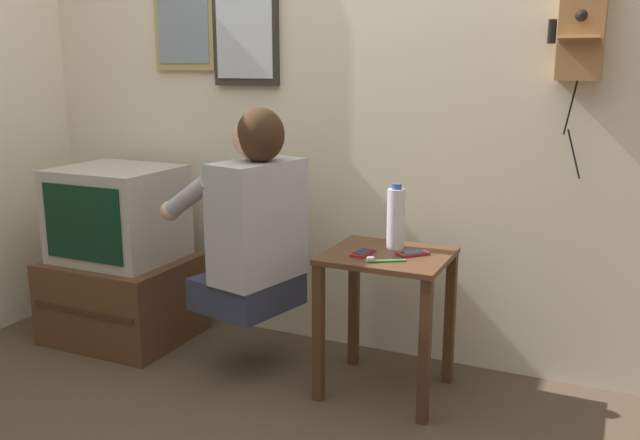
{
  "coord_description": "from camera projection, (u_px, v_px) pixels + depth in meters",
  "views": [
    {
      "loc": [
        1.23,
        -1.87,
        1.33
      ],
      "look_at": [
        0.12,
        0.56,
        0.72
      ],
      "focal_mm": 38.0,
      "sensor_mm": 36.0,
      "label": 1
    }
  ],
  "objects": [
    {
      "name": "ground_plane",
      "position": [
        226.0,
        440.0,
        2.46
      ],
      "size": [
        14.0,
        14.0,
        0.0
      ],
      "primitive_type": "plane",
      "color": "#4C3D2D"
    },
    {
      "name": "wall_back",
      "position": [
        339.0,
        77.0,
        3.07
      ],
      "size": [
        6.8,
        0.05,
        2.55
      ],
      "color": "beige",
      "rests_on": "ground_plane"
    },
    {
      "name": "side_table",
      "position": [
        387.0,
        288.0,
        2.74
      ],
      "size": [
        0.49,
        0.43,
        0.6
      ],
      "color": "#51331E",
      "rests_on": "ground_plane"
    },
    {
      "name": "person",
      "position": [
        253.0,
        221.0,
        2.86
      ],
      "size": [
        0.58,
        0.51,
        0.87
      ],
      "rotation": [
        0.0,
        0.0,
        1.35
      ],
      "color": "#2D3347",
      "rests_on": "ground_plane"
    },
    {
      "name": "tv_stand",
      "position": [
        123.0,
        298.0,
        3.36
      ],
      "size": [
        0.65,
        0.56,
        0.4
      ],
      "color": "#51331E",
      "rests_on": "ground_plane"
    },
    {
      "name": "television",
      "position": [
        118.0,
        213.0,
        3.28
      ],
      "size": [
        0.54,
        0.48,
        0.45
      ],
      "color": "#ADA89E",
      "rests_on": "tv_stand"
    },
    {
      "name": "wall_phone_antique",
      "position": [
        582.0,
        23.0,
        2.54
      ],
      "size": [
        0.21,
        0.19,
        0.83
      ],
      "color": "#9E6B3D"
    },
    {
      "name": "framed_picture",
      "position": [
        184.0,
        21.0,
        3.31
      ],
      "size": [
        0.34,
        0.03,
        0.47
      ],
      "color": "tan"
    },
    {
      "name": "wall_mirror",
      "position": [
        245.0,
        13.0,
        3.16
      ],
      "size": [
        0.34,
        0.04,
        0.67
      ],
      "color": "#2D2823"
    },
    {
      "name": "cell_phone_held",
      "position": [
        363.0,
        253.0,
        2.69
      ],
      "size": [
        0.07,
        0.13,
        0.01
      ],
      "rotation": [
        0.0,
        0.0,
        -0.08
      ],
      "color": "maroon",
      "rests_on": "side_table"
    },
    {
      "name": "cell_phone_spare",
      "position": [
        413.0,
        253.0,
        2.68
      ],
      "size": [
        0.13,
        0.13,
        0.01
      ],
      "rotation": [
        0.0,
        0.0,
        -0.75
      ],
      "color": "maroon",
      "rests_on": "side_table"
    },
    {
      "name": "water_bottle",
      "position": [
        396.0,
        218.0,
        2.76
      ],
      "size": [
        0.07,
        0.07,
        0.27
      ],
      "color": "silver",
      "rests_on": "side_table"
    },
    {
      "name": "toothbrush",
      "position": [
        383.0,
        260.0,
        2.58
      ],
      "size": [
        0.14,
        0.09,
        0.02
      ],
      "rotation": [
        0.0,
        0.0,
        2.11
      ],
      "color": "#4CBF66",
      "rests_on": "side_table"
    }
  ]
}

